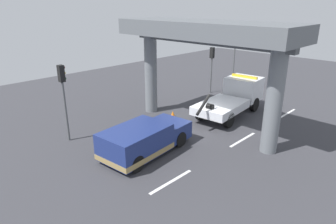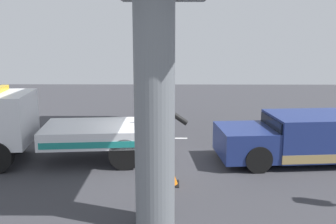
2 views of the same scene
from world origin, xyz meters
TOP-DOWN VIEW (x-y plane):
  - ground_plane at (0.00, 0.00)m, footprint 60.00×40.00m
  - lane_stripe_west at (-6.00, -2.86)m, footprint 2.60×0.16m
  - lane_stripe_mid at (0.00, -2.86)m, footprint 2.60×0.16m
  - lane_stripe_east at (6.00, -2.86)m, footprint 2.60×0.16m
  - tow_truck_white at (3.58, 0.07)m, footprint 7.33×2.92m
  - towed_van_green at (-5.08, -0.01)m, footprint 5.37×2.64m
  - traffic_cone_orange at (-0.60, 2.13)m, footprint 0.55×0.55m

SIDE VIEW (x-z plane):
  - ground_plane at x=0.00m, z-range -0.10..0.00m
  - lane_stripe_west at x=-6.00m, z-range 0.00..0.01m
  - lane_stripe_mid at x=0.00m, z-range 0.00..0.01m
  - lane_stripe_east at x=6.00m, z-range 0.00..0.01m
  - traffic_cone_orange at x=-0.60m, z-range -0.02..0.64m
  - towed_van_green at x=-5.08m, z-range -0.01..1.57m
  - tow_truck_white at x=3.58m, z-range -0.03..2.43m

